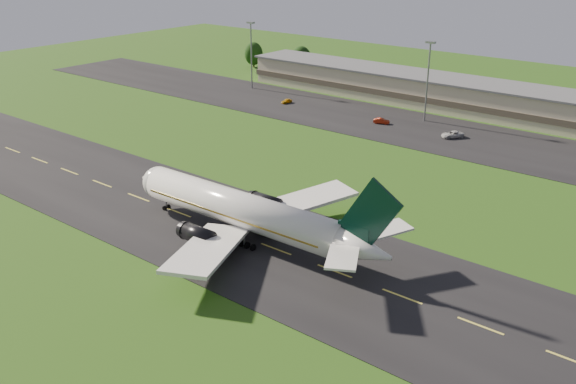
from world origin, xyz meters
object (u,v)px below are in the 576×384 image
Objects in this scene: light_mast_west at (251,47)px; service_vehicle_b at (381,121)px; light_mast_centre at (428,72)px; service_vehicle_a at (287,101)px; service_vehicle_c at (452,134)px; airliner at (244,211)px; terminal at (458,95)px.

light_mast_west reaches higher than service_vehicle_b.
light_mast_centre is 5.79× the size of service_vehicle_a.
light_mast_west is 3.78× the size of service_vehicle_c.
airliner is 72.88m from service_vehicle_b.
light_mast_centre is at bearing 0.00° from light_mast_west.
terminal is 26.90× the size of service_vehicle_c.
light_mast_centre is (-1.40, -16.18, 8.75)m from terminal.
light_mast_centre is (60.00, 0.00, 0.00)m from light_mast_west.
service_vehicle_a is at bearing -168.29° from light_mast_centre.
light_mast_west is at bearing 59.32° from service_vehicle_b.
airliner is at bearing -56.11° from service_vehicle_c.
light_mast_centre is (-10.57, 79.98, 8.08)m from airliner.
light_mast_centre is 4.99× the size of service_vehicle_b.
light_mast_centre reaches higher than terminal.
terminal is (-9.16, 96.16, -0.67)m from airliner.
airliner is 12.57× the size of service_vehicle_b.
service_vehicle_c is at bearing -7.23° from light_mast_west.
airliner reaches higher than service_vehicle_b.
service_vehicle_c is (10.82, -25.35, -3.14)m from terminal.
service_vehicle_a is (-49.94, 71.82, -3.96)m from airliner.
service_vehicle_a is at bearing 123.60° from airliner.
terminal is 47.60m from service_vehicle_a.
airliner is at bearing 173.52° from service_vehicle_b.
light_mast_west and light_mast_centre have the same top height.
light_mast_west reaches higher than service_vehicle_a.
service_vehicle_c is (19.40, 0.23, 0.08)m from service_vehicle_b.
light_mast_west is (-61.40, -16.18, 8.75)m from terminal.
service_vehicle_a is at bearing -149.16° from terminal.
light_mast_centre is 41.97m from service_vehicle_a.
terminal is 41.28× the size of service_vehicle_a.
airliner is 96.60m from terminal.
service_vehicle_b is at bearing -144.08° from service_vehicle_c.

